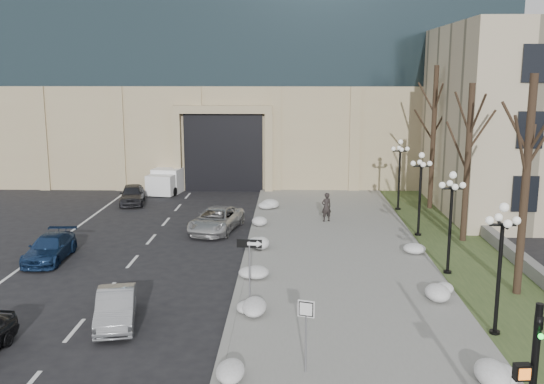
{
  "coord_description": "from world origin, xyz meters",
  "views": [
    {
      "loc": [
        1.17,
        -13.95,
        9.02
      ],
      "look_at": [
        0.29,
        13.97,
        3.5
      ],
      "focal_mm": 40.0,
      "sensor_mm": 36.0,
      "label": 1
    }
  ],
  "objects_px": {
    "pedestrian": "(326,207)",
    "lamppost_c": "(420,183)",
    "keep_sign": "(306,321)",
    "car_b": "(116,308)",
    "car_d": "(216,220)",
    "lamppost_a": "(501,251)",
    "car_e": "(132,194)",
    "lamppost_d": "(400,165)",
    "lamppost_b": "(451,209)",
    "one_way_sign": "(254,252)",
    "car_c": "(50,248)",
    "box_truck": "(172,179)"
  },
  "relations": [
    {
      "from": "keep_sign",
      "to": "lamppost_b",
      "type": "bearing_deg",
      "value": 72.23
    },
    {
      "from": "car_d",
      "to": "lamppost_b",
      "type": "height_order",
      "value": "lamppost_b"
    },
    {
      "from": "car_d",
      "to": "pedestrian",
      "type": "height_order",
      "value": "pedestrian"
    },
    {
      "from": "lamppost_a",
      "to": "pedestrian",
      "type": "bearing_deg",
      "value": 107.25
    },
    {
      "from": "car_d",
      "to": "one_way_sign",
      "type": "distance_m",
      "value": 11.92
    },
    {
      "from": "car_e",
      "to": "keep_sign",
      "type": "distance_m",
      "value": 26.79
    },
    {
      "from": "car_e",
      "to": "car_d",
      "type": "bearing_deg",
      "value": -57.59
    },
    {
      "from": "pedestrian",
      "to": "car_b",
      "type": "bearing_deg",
      "value": 36.51
    },
    {
      "from": "lamppost_a",
      "to": "box_truck",
      "type": "bearing_deg",
      "value": 122.09
    },
    {
      "from": "car_d",
      "to": "car_e",
      "type": "bearing_deg",
      "value": 144.17
    },
    {
      "from": "one_way_sign",
      "to": "lamppost_d",
      "type": "xyz_separation_m",
      "value": [
        8.54,
        17.12,
        0.81
      ]
    },
    {
      "from": "lamppost_d",
      "to": "keep_sign",
      "type": "bearing_deg",
      "value": -106.46
    },
    {
      "from": "lamppost_d",
      "to": "lamppost_b",
      "type": "bearing_deg",
      "value": -90.0
    },
    {
      "from": "lamppost_a",
      "to": "lamppost_b",
      "type": "relative_size",
      "value": 1.0
    },
    {
      "from": "lamppost_b",
      "to": "lamppost_d",
      "type": "height_order",
      "value": "same"
    },
    {
      "from": "car_e",
      "to": "lamppost_c",
      "type": "xyz_separation_m",
      "value": [
        18.19,
        -8.14,
        2.4
      ]
    },
    {
      "from": "car_d",
      "to": "lamppost_c",
      "type": "xyz_separation_m",
      "value": [
        11.42,
        -0.84,
        2.39
      ]
    },
    {
      "from": "box_truck",
      "to": "lamppost_b",
      "type": "height_order",
      "value": "lamppost_b"
    },
    {
      "from": "car_b",
      "to": "pedestrian",
      "type": "bearing_deg",
      "value": 48.73
    },
    {
      "from": "car_e",
      "to": "lamppost_d",
      "type": "relative_size",
      "value": 0.84
    },
    {
      "from": "lamppost_a",
      "to": "lamppost_b",
      "type": "xyz_separation_m",
      "value": [
        0.0,
        6.5,
        0.0
      ]
    },
    {
      "from": "car_b",
      "to": "keep_sign",
      "type": "xyz_separation_m",
      "value": [
        6.82,
        -3.64,
        1.14
      ]
    },
    {
      "from": "keep_sign",
      "to": "lamppost_d",
      "type": "bearing_deg",
      "value": 90.74
    },
    {
      "from": "car_b",
      "to": "box_truck",
      "type": "height_order",
      "value": "box_truck"
    },
    {
      "from": "car_d",
      "to": "lamppost_d",
      "type": "bearing_deg",
      "value": 37.69
    },
    {
      "from": "car_c",
      "to": "keep_sign",
      "type": "height_order",
      "value": "keep_sign"
    },
    {
      "from": "keep_sign",
      "to": "box_truck",
      "type": "bearing_deg",
      "value": 125.69
    },
    {
      "from": "keep_sign",
      "to": "car_b",
      "type": "bearing_deg",
      "value": 169.09
    },
    {
      "from": "pedestrian",
      "to": "one_way_sign",
      "type": "relative_size",
      "value": 0.65
    },
    {
      "from": "one_way_sign",
      "to": "lamppost_c",
      "type": "bearing_deg",
      "value": 56.52
    },
    {
      "from": "pedestrian",
      "to": "one_way_sign",
      "type": "xyz_separation_m",
      "value": [
        -3.58,
        -13.6,
        1.25
      ]
    },
    {
      "from": "lamppost_c",
      "to": "keep_sign",
      "type": "bearing_deg",
      "value": -112.56
    },
    {
      "from": "car_c",
      "to": "car_e",
      "type": "height_order",
      "value": "car_e"
    },
    {
      "from": "car_d",
      "to": "pedestrian",
      "type": "xyz_separation_m",
      "value": [
        6.46,
        2.14,
        0.33
      ]
    },
    {
      "from": "pedestrian",
      "to": "lamppost_a",
      "type": "relative_size",
      "value": 0.37
    },
    {
      "from": "car_b",
      "to": "car_e",
      "type": "relative_size",
      "value": 0.96
    },
    {
      "from": "car_d",
      "to": "lamppost_a",
      "type": "bearing_deg",
      "value": -39.15
    },
    {
      "from": "keep_sign",
      "to": "lamppost_a",
      "type": "bearing_deg",
      "value": 41.53
    },
    {
      "from": "pedestrian",
      "to": "lamppost_c",
      "type": "bearing_deg",
      "value": 124.54
    },
    {
      "from": "keep_sign",
      "to": "car_d",
      "type": "bearing_deg",
      "value": 123.01
    },
    {
      "from": "car_b",
      "to": "box_truck",
      "type": "relative_size",
      "value": 0.63
    },
    {
      "from": "car_e",
      "to": "lamppost_d",
      "type": "distance_m",
      "value": 18.42
    },
    {
      "from": "car_d",
      "to": "keep_sign",
      "type": "distance_m",
      "value": 17.54
    },
    {
      "from": "pedestrian",
      "to": "keep_sign",
      "type": "height_order",
      "value": "keep_sign"
    },
    {
      "from": "car_d",
      "to": "one_way_sign",
      "type": "relative_size",
      "value": 1.78
    },
    {
      "from": "car_d",
      "to": "lamppost_b",
      "type": "distance_m",
      "value": 13.78
    },
    {
      "from": "one_way_sign",
      "to": "lamppost_c",
      "type": "distance_m",
      "value": 13.65
    },
    {
      "from": "keep_sign",
      "to": "pedestrian",
      "type": "bearing_deg",
      "value": 102.12
    },
    {
      "from": "pedestrian",
      "to": "lamppost_a",
      "type": "height_order",
      "value": "lamppost_a"
    },
    {
      "from": "one_way_sign",
      "to": "car_c",
      "type": "bearing_deg",
      "value": 156.24
    }
  ]
}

